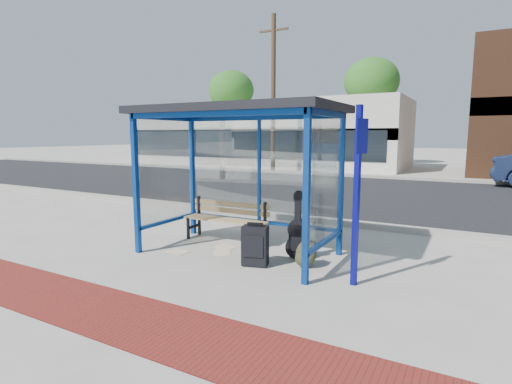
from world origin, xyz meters
The scene contains 19 objects.
ground centered at (0.00, 0.00, 0.00)m, with size 120.00×120.00×0.00m, color #B2ADA0.
brick_paver_strip centered at (0.00, -2.60, 0.01)m, with size 60.00×1.00×0.01m, color maroon.
curb_near centered at (0.00, 2.90, 0.06)m, with size 60.00×0.25×0.12m, color gray.
street_asphalt centered at (0.00, 8.00, 0.00)m, with size 60.00×10.00×0.00m, color black.
curb_far centered at (0.00, 13.10, 0.06)m, with size 60.00×0.25×0.12m, color gray.
far_sidewalk centered at (0.00, 15.00, 0.00)m, with size 60.00×4.00×0.01m, color #B2ADA0.
bus_shelter centered at (0.00, 0.07, 2.07)m, with size 3.30×1.80×2.42m.
storefront_white centered at (-9.00, 17.99, 2.00)m, with size 18.00×6.04×4.00m.
tree_left centered at (-14.00, 22.00, 5.45)m, with size 3.60×3.60×7.03m.
tree_mid centered at (-3.00, 22.00, 5.45)m, with size 3.60×3.60×7.03m.
utility_pole_west centered at (-6.00, 13.40, 4.11)m, with size 1.60×0.24×8.00m.
bench centered at (-0.60, 0.61, 0.44)m, with size 1.65×0.42×0.78m.
guitar_bag centered at (0.98, 0.23, 0.38)m, with size 0.39×0.20×1.03m.
suitcase centered at (0.55, -0.40, 0.31)m, with size 0.43×0.33×0.66m.
backpack centered at (1.24, -0.09, 0.19)m, with size 0.40×0.37×0.41m.
sign_post centered at (2.08, -0.46, 1.31)m, with size 0.13×0.29×2.34m.
newspaper_a centered at (-0.25, -0.11, 0.00)m, with size 0.36×0.28×0.01m, color white.
newspaper_b centered at (-0.93, -0.41, 0.00)m, with size 0.35×0.28×0.01m, color white.
newspaper_c centered at (-0.39, 0.22, 0.00)m, with size 0.36×0.29×0.01m, color white.
Camera 1 is at (3.37, -5.51, 1.96)m, focal length 28.00 mm.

